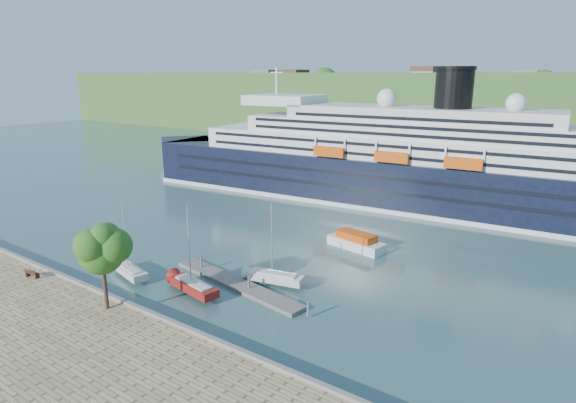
# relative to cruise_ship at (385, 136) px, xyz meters

# --- Properties ---
(ground) EXTENTS (400.00, 400.00, 0.00)m
(ground) POSITION_rel_cruise_ship_xyz_m (-1.44, -56.03, -12.50)
(ground) COLOR #2F5452
(ground) RESTS_ON ground
(far_hillside) EXTENTS (400.00, 50.00, 24.00)m
(far_hillside) POSITION_rel_cruise_ship_xyz_m (-1.44, 88.97, -0.50)
(far_hillside) COLOR #346227
(far_hillside) RESTS_ON ground
(quay_coping) EXTENTS (220.00, 0.50, 0.30)m
(quay_coping) POSITION_rel_cruise_ship_xyz_m (-1.44, -56.23, -11.35)
(quay_coping) COLOR slate
(quay_coping) RESTS_ON promenade
(cruise_ship) EXTENTS (112.29, 26.12, 24.99)m
(cruise_ship) POSITION_rel_cruise_ship_xyz_m (0.00, 0.00, 0.00)
(cruise_ship) COLOR black
(cruise_ship) RESTS_ON ground
(park_bench) EXTENTS (1.88, 1.09, 1.13)m
(park_bench) POSITION_rel_cruise_ship_xyz_m (-16.81, -58.30, -10.93)
(park_bench) COLOR #4C2315
(park_bench) RESTS_ON promenade
(promenade_tree) EXTENTS (5.89, 5.89, 9.75)m
(promenade_tree) POSITION_rel_cruise_ship_xyz_m (-3.19, -57.91, -6.62)
(promenade_tree) COLOR #225516
(promenade_tree) RESTS_ON promenade
(floating_pontoon) EXTENTS (19.96, 5.21, 0.44)m
(floating_pontoon) POSITION_rel_cruise_ship_xyz_m (2.40, -44.83, -12.28)
(floating_pontoon) COLOR slate
(floating_pontoon) RESTS_ON ground
(sailboat_white_near) EXTENTS (7.11, 3.43, 8.85)m
(sailboat_white_near) POSITION_rel_cruise_ship_xyz_m (-9.41, -50.52, -8.07)
(sailboat_white_near) COLOR silver
(sailboat_white_near) RESTS_ON ground
(sailboat_red) EXTENTS (7.71, 3.32, 9.64)m
(sailboat_red) POSITION_rel_cruise_ship_xyz_m (0.22, -49.36, -7.67)
(sailboat_red) COLOR maroon
(sailboat_red) RESTS_ON ground
(sailboat_white_far) EXTENTS (7.45, 3.55, 9.28)m
(sailboat_white_far) POSITION_rel_cruise_ship_xyz_m (6.06, -42.04, -7.86)
(sailboat_white_far) COLOR silver
(sailboat_white_far) RESTS_ON ground
(tender_launch) EXTENTS (8.79, 4.29, 2.33)m
(tender_launch) POSITION_rel_cruise_ship_xyz_m (8.02, -25.90, -11.33)
(tender_launch) COLOR #D94D0C
(tender_launch) RESTS_ON ground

